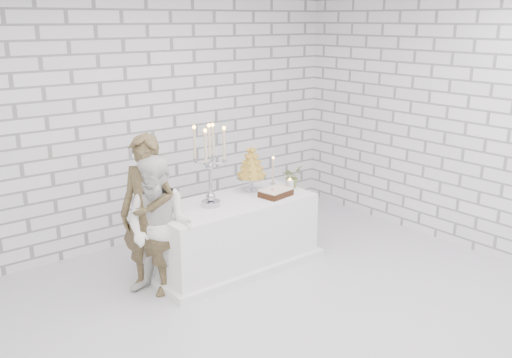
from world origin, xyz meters
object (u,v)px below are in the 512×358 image
object	(u,v)px
groom	(148,216)
candelabra	(210,166)
croquembouche	(251,168)
cake_table	(233,233)
bride	(159,228)

from	to	relation	value
groom	candelabra	world-z (taller)	candelabra
groom	croquembouche	bearing A→B (deg)	64.14
groom	candelabra	size ratio (longest dim) A/B	1.83
groom	croquembouche	world-z (taller)	groom
cake_table	croquembouche	world-z (taller)	croquembouche
cake_table	candelabra	distance (m)	0.86
cake_table	groom	size ratio (longest dim) A/B	1.12
groom	bride	size ratio (longest dim) A/B	1.13
bride	croquembouche	size ratio (longest dim) A/B	2.66
cake_table	candelabra	world-z (taller)	candelabra
bride	candelabra	distance (m)	0.85
candelabra	groom	bearing A→B (deg)	178.97
croquembouche	groom	bearing A→B (deg)	-174.59
candelabra	croquembouche	world-z (taller)	candelabra
cake_table	bride	size ratio (longest dim) A/B	1.27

